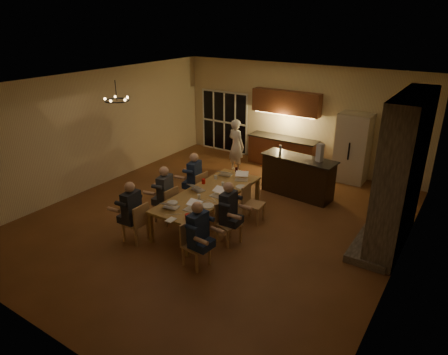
% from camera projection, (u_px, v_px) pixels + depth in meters
% --- Properties ---
extents(floor, '(9.00, 9.00, 0.00)m').
position_uv_depth(floor, '(217.00, 219.00, 9.57)').
color(floor, brown).
rests_on(floor, ground).
extents(back_wall, '(8.00, 0.04, 3.20)m').
position_uv_depth(back_wall, '(298.00, 116.00, 12.46)').
color(back_wall, beige).
rests_on(back_wall, ground).
extents(left_wall, '(0.04, 9.00, 3.20)m').
position_uv_depth(left_wall, '(96.00, 130.00, 11.01)').
color(left_wall, beige).
rests_on(left_wall, ground).
extents(right_wall, '(0.04, 9.00, 3.20)m').
position_uv_depth(right_wall, '(407.00, 198.00, 6.92)').
color(right_wall, beige).
rests_on(right_wall, ground).
extents(ceiling, '(8.00, 9.00, 0.04)m').
position_uv_depth(ceiling, '(215.00, 83.00, 8.35)').
color(ceiling, white).
rests_on(ceiling, back_wall).
extents(french_doors, '(1.86, 0.08, 2.10)m').
position_uv_depth(french_doors, '(225.00, 122.00, 14.00)').
color(french_doors, black).
rests_on(french_doors, ground).
extents(fireplace, '(0.58, 2.50, 3.20)m').
position_uv_depth(fireplace, '(402.00, 173.00, 8.01)').
color(fireplace, '#73645A').
rests_on(fireplace, ground).
extents(kitchenette, '(2.24, 0.68, 2.40)m').
position_uv_depth(kitchenette, '(284.00, 130.00, 12.51)').
color(kitchenette, brown).
rests_on(kitchenette, ground).
extents(refrigerator, '(0.90, 0.68, 2.00)m').
position_uv_depth(refrigerator, '(352.00, 148.00, 11.43)').
color(refrigerator, beige).
rests_on(refrigerator, ground).
extents(dining_table, '(1.10, 3.00, 0.75)m').
position_uv_depth(dining_table, '(209.00, 207.00, 9.32)').
color(dining_table, '#AF8046').
rests_on(dining_table, ground).
extents(bar_island, '(2.04, 0.86, 1.08)m').
position_uv_depth(bar_island, '(298.00, 176.00, 10.65)').
color(bar_island, black).
rests_on(bar_island, ground).
extents(chair_left_near, '(0.45, 0.45, 0.89)m').
position_uv_depth(chair_left_near, '(135.00, 222.00, 8.51)').
color(chair_left_near, tan).
rests_on(chair_left_near, ground).
extents(chair_left_mid, '(0.46, 0.46, 0.89)m').
position_uv_depth(chair_left_mid, '(166.00, 204.00, 9.31)').
color(chair_left_mid, tan).
rests_on(chair_left_mid, ground).
extents(chair_left_far, '(0.48, 0.48, 0.89)m').
position_uv_depth(chair_left_far, '(196.00, 188.00, 10.18)').
color(chair_left_far, tan).
rests_on(chair_left_far, ground).
extents(chair_right_near, '(0.49, 0.49, 0.89)m').
position_uv_depth(chair_right_near, '(196.00, 245.00, 7.66)').
color(chair_right_near, tan).
rests_on(chair_right_near, ground).
extents(chair_right_mid, '(0.55, 0.55, 0.89)m').
position_uv_depth(chair_right_mid, '(229.00, 224.00, 8.44)').
color(chair_right_mid, tan).
rests_on(chair_right_mid, ground).
extents(chair_right_far, '(0.48, 0.48, 0.89)m').
position_uv_depth(chair_right_far, '(254.00, 204.00, 9.33)').
color(chair_right_far, tan).
rests_on(chair_right_far, ground).
extents(person_left_near, '(0.63, 0.63, 1.38)m').
position_uv_depth(person_left_near, '(132.00, 212.00, 8.40)').
color(person_left_near, '#24282F').
rests_on(person_left_near, ground).
extents(person_right_near, '(0.64, 0.64, 1.38)m').
position_uv_depth(person_right_near, '(198.00, 235.00, 7.54)').
color(person_right_near, '#1E2A4D').
rests_on(person_right_near, ground).
extents(person_left_mid, '(0.71, 0.71, 1.38)m').
position_uv_depth(person_left_mid, '(165.00, 194.00, 9.23)').
color(person_left_mid, '#3E4249').
rests_on(person_left_mid, ground).
extents(person_right_mid, '(0.63, 0.63, 1.38)m').
position_uv_depth(person_right_mid, '(228.00, 212.00, 8.40)').
color(person_right_mid, '#24282F').
rests_on(person_right_mid, ground).
extents(person_left_far, '(0.70, 0.70, 1.38)m').
position_uv_depth(person_left_far, '(195.00, 179.00, 10.10)').
color(person_left_far, '#1E2A4D').
rests_on(person_left_far, ground).
extents(standing_person, '(0.69, 0.55, 1.66)m').
position_uv_depth(standing_person, '(236.00, 146.00, 12.19)').
color(standing_person, white).
rests_on(standing_person, ground).
extents(chandelier, '(0.56, 0.56, 0.03)m').
position_uv_depth(chandelier, '(117.00, 100.00, 9.01)').
color(chandelier, black).
rests_on(chandelier, ceiling).
extents(laptop_a, '(0.36, 0.33, 0.23)m').
position_uv_depth(laptop_a, '(171.00, 203.00, 8.44)').
color(laptop_a, silver).
rests_on(laptop_a, dining_table).
extents(laptop_b, '(0.33, 0.29, 0.23)m').
position_uv_depth(laptop_b, '(192.00, 205.00, 8.32)').
color(laptop_b, silver).
rests_on(laptop_b, dining_table).
extents(laptop_c, '(0.39, 0.37, 0.23)m').
position_uv_depth(laptop_c, '(198.00, 186.00, 9.28)').
color(laptop_c, silver).
rests_on(laptop_c, dining_table).
extents(laptop_d, '(0.33, 0.29, 0.23)m').
position_uv_depth(laptop_d, '(217.00, 192.00, 8.96)').
color(laptop_d, silver).
rests_on(laptop_d, dining_table).
extents(laptop_e, '(0.37, 0.34, 0.23)m').
position_uv_depth(laptop_e, '(226.00, 171.00, 10.15)').
color(laptop_e, silver).
rests_on(laptop_e, dining_table).
extents(laptop_f, '(0.41, 0.39, 0.23)m').
position_uv_depth(laptop_f, '(241.00, 176.00, 9.84)').
color(laptop_f, silver).
rests_on(laptop_f, dining_table).
extents(mug_front, '(0.07, 0.07, 0.10)m').
position_uv_depth(mug_front, '(199.00, 197.00, 8.86)').
color(mug_front, silver).
rests_on(mug_front, dining_table).
extents(mug_mid, '(0.08, 0.08, 0.10)m').
position_uv_depth(mug_mid, '(223.00, 184.00, 9.52)').
color(mug_mid, silver).
rests_on(mug_mid, dining_table).
extents(mug_back, '(0.07, 0.07, 0.10)m').
position_uv_depth(mug_back, '(216.00, 177.00, 9.92)').
color(mug_back, silver).
rests_on(mug_back, dining_table).
extents(redcup_near, '(0.10, 0.10, 0.12)m').
position_uv_depth(redcup_near, '(188.00, 217.00, 7.96)').
color(redcup_near, red).
rests_on(redcup_near, dining_table).
extents(redcup_mid, '(0.09, 0.09, 0.12)m').
position_uv_depth(redcup_mid, '(204.00, 181.00, 9.65)').
color(redcup_mid, red).
rests_on(redcup_mid, dining_table).
extents(redcup_far, '(0.10, 0.10, 0.12)m').
position_uv_depth(redcup_far, '(244.00, 173.00, 10.13)').
color(redcup_far, red).
rests_on(redcup_far, dining_table).
extents(can_silver, '(0.07, 0.07, 0.12)m').
position_uv_depth(can_silver, '(194.00, 203.00, 8.55)').
color(can_silver, '#B2B2B7').
rests_on(can_silver, dining_table).
extents(can_cola, '(0.07, 0.07, 0.12)m').
position_uv_depth(can_cola, '(236.00, 170.00, 10.37)').
color(can_cola, '#3F0F0C').
rests_on(can_cola, dining_table).
extents(plate_near, '(0.28, 0.28, 0.02)m').
position_uv_depth(plate_near, '(208.00, 206.00, 8.54)').
color(plate_near, silver).
rests_on(plate_near, dining_table).
extents(plate_left, '(0.24, 0.24, 0.02)m').
position_uv_depth(plate_left, '(172.00, 203.00, 8.67)').
color(plate_left, silver).
rests_on(plate_left, dining_table).
extents(plate_far, '(0.27, 0.27, 0.02)m').
position_uv_depth(plate_far, '(241.00, 187.00, 9.46)').
color(plate_far, silver).
rests_on(plate_far, dining_table).
extents(notepad, '(0.16, 0.22, 0.01)m').
position_uv_depth(notepad, '(171.00, 220.00, 7.96)').
color(notepad, white).
rests_on(notepad, dining_table).
extents(bar_bottle, '(0.07, 0.07, 0.24)m').
position_uv_depth(bar_bottle, '(280.00, 149.00, 10.68)').
color(bar_bottle, '#99999E').
rests_on(bar_bottle, bar_island).
extents(bar_blender, '(0.18, 0.18, 0.46)m').
position_uv_depth(bar_blender, '(320.00, 153.00, 10.09)').
color(bar_blender, silver).
rests_on(bar_blender, bar_island).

